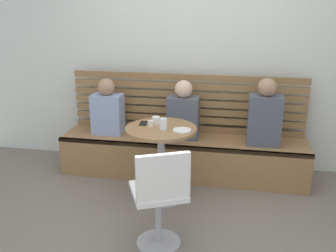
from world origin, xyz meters
TOP-DOWN VIEW (x-y plane):
  - ground at (0.00, 0.00)m, footprint 8.00×8.00m
  - back_wall at (0.00, 1.64)m, footprint 5.20×0.10m
  - booth_bench at (0.00, 1.20)m, footprint 2.70×0.52m
  - booth_backrest at (0.00, 1.44)m, footprint 2.65×0.04m
  - cafe_table at (-0.13, 0.63)m, footprint 0.68×0.68m
  - white_chair at (0.03, -0.18)m, footprint 0.53×0.53m
  - person_adult at (0.86, 1.17)m, footprint 0.34×0.22m
  - person_child_left at (0.00, 1.22)m, footprint 0.34×0.22m
  - person_child_middle at (-0.86, 1.21)m, footprint 0.34×0.22m
  - cup_water_clear at (-0.09, 0.57)m, footprint 0.07×0.07m
  - cup_ceramic_white at (-0.20, 0.74)m, footprint 0.08×0.08m
  - cup_espresso_small at (-0.23, 0.66)m, footprint 0.06×0.06m
  - plate_small at (0.08, 0.57)m, footprint 0.17×0.17m
  - phone_on_table at (-0.32, 0.72)m, footprint 0.08×0.15m

SIDE VIEW (x-z plane):
  - ground at x=0.00m, z-range 0.00..0.00m
  - booth_bench at x=0.00m, z-range 0.00..0.44m
  - white_chair at x=0.03m, z-range 0.04..0.89m
  - cafe_table at x=-0.13m, z-range 0.15..0.89m
  - person_child_middle at x=-0.86m, z-range 0.40..1.03m
  - person_child_left at x=0.00m, z-range 0.40..1.04m
  - phone_on_table at x=-0.32m, z-range 0.74..0.75m
  - plate_small at x=0.08m, z-range 0.74..0.75m
  - person_adult at x=0.86m, z-range 0.40..1.11m
  - cup_espresso_small at x=-0.23m, z-range 0.74..0.79m
  - cup_ceramic_white at x=-0.20m, z-range 0.74..0.81m
  - booth_backrest at x=0.00m, z-range 0.44..1.11m
  - cup_water_clear at x=-0.09m, z-range 0.74..0.85m
  - back_wall at x=0.00m, z-range 0.00..2.90m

